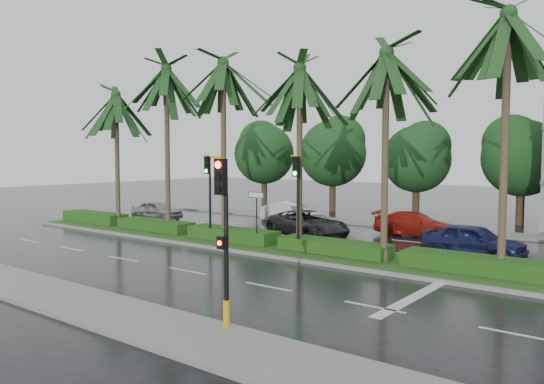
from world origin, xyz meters
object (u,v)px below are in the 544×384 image
Objects in this scene: street_sign at (256,205)px; car_red at (415,224)px; car_white at (293,212)px; car_darkgrey at (307,224)px; car_blue at (474,241)px; signal_median_left at (209,185)px; signal_near at (224,235)px; car_silver at (157,210)px.

street_sign reaches higher than car_red.
car_white is 6.70m from car_darkgrey.
car_darkgrey is 9.01m from car_blue.
car_blue reaches higher than car_darkgrey.
car_darkgrey is (4.50, -4.96, 0.03)m from car_white.
signal_median_left is 1.01× the size of car_white.
signal_median_left reaches higher than street_sign.
signal_near is 1.00× the size of signal_median_left.
car_darkgrey is 1.15× the size of car_red.
signal_near is at bearing -134.48° from car_darkgrey.
car_silver is at bearing 159.80° from street_sign.
car_silver is 9.55m from car_white.
street_sign is 0.68× the size of car_silver.
street_sign is 0.56× the size of car_red.
signal_median_left is at bearing 112.09° from car_blue.
car_silver is (-19.83, 14.59, -1.85)m from signal_near.
car_blue is at bearing 81.81° from signal_near.
street_sign is at bearing 125.34° from signal_near.
street_sign is 9.95m from car_blue.
street_sign is at bearing -160.59° from car_darkgrey.
car_white is at bearing 115.63° from street_sign.
signal_median_left is 3.13m from street_sign.
car_darkgrey is at bearing 126.46° from car_red.
street_sign is at bearing -177.85° from car_white.
signal_median_left is 1.14× the size of car_silver.
car_silver is at bearing 96.60° from car_red.
signal_median_left is (-10.00, 9.69, 0.49)m from signal_near.
car_white is (-1.50, 9.56, -2.29)m from signal_median_left.
signal_near reaches higher than car_white.
car_blue is (12.00, 4.21, -2.25)m from signal_median_left.
street_sign reaches higher than car_silver.
car_red is (-2.50, 18.35, -1.83)m from signal_near.
car_white is 0.81× the size of car_darkgrey.
street_sign is at bearing 3.47° from signal_median_left.
signal_near is 1.01× the size of car_white.
signal_near is 13.93m from signal_median_left.
car_white reaches higher than car_silver.
signal_near reaches higher than car_silver.
car_blue is (9.00, -0.39, 0.01)m from car_darkgrey.
street_sign is 10.50m from car_white.
car_darkgrey is (0.00, 4.41, -1.39)m from street_sign.
car_darkgrey is (12.83, -0.31, 0.09)m from car_silver.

